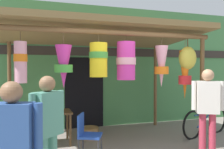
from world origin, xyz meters
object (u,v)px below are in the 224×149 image
object	(u,v)px
wicker_basket_by_table	(90,133)
vendor_in_orange	(12,148)
display_table	(38,116)
folding_chair	(86,132)
flower_heap_on_table	(37,109)
parked_bicycle	(206,122)
shopper_by_bananas	(48,124)
customer_foreground	(208,105)

from	to	relation	value
wicker_basket_by_table	vendor_in_orange	world-z (taller)	vendor_in_orange
display_table	wicker_basket_by_table	distance (m)	1.30
folding_chair	vendor_in_orange	distance (m)	2.18
flower_heap_on_table	parked_bicycle	size ratio (longest dim) A/B	0.39
display_table	folding_chair	bearing A→B (deg)	-52.66
folding_chair	shopper_by_bananas	world-z (taller)	shopper_by_bananas
vendor_in_orange	folding_chair	bearing A→B (deg)	58.97
wicker_basket_by_table	parked_bicycle	size ratio (longest dim) A/B	0.26
flower_heap_on_table	vendor_in_orange	bearing A→B (deg)	-94.86
parked_bicycle	display_table	bearing A→B (deg)	173.40
parked_bicycle	vendor_in_orange	distance (m)	4.97
vendor_in_orange	shopper_by_bananas	xyz separation A→B (m)	(0.37, 0.81, 0.02)
display_table	parked_bicycle	size ratio (longest dim) A/B	0.83
flower_heap_on_table	customer_foreground	world-z (taller)	customer_foreground
vendor_in_orange	customer_foreground	size ratio (longest dim) A/B	0.93
flower_heap_on_table	wicker_basket_by_table	distance (m)	1.37
flower_heap_on_table	customer_foreground	bearing A→B (deg)	-28.59
folding_chair	customer_foreground	bearing A→B (deg)	-13.74
display_table	vendor_in_orange	size ratio (longest dim) A/B	0.91
display_table	flower_heap_on_table	bearing A→B (deg)	112.36
shopper_by_bananas	display_table	bearing A→B (deg)	92.59
display_table	vendor_in_orange	xyz separation A→B (m)	(-0.27, -2.93, 0.26)
display_table	wicker_basket_by_table	world-z (taller)	display_table
customer_foreground	flower_heap_on_table	bearing A→B (deg)	151.41
flower_heap_on_table	wicker_basket_by_table	xyz separation A→B (m)	(1.20, 0.14, -0.66)
display_table	vendor_in_orange	world-z (taller)	vendor_in_orange
parked_bicycle	customer_foreground	bearing A→B (deg)	-128.23
display_table	customer_foreground	world-z (taller)	customer_foreground
folding_chair	flower_heap_on_table	bearing A→B (deg)	126.78
shopper_by_bananas	vendor_in_orange	bearing A→B (deg)	-114.44
wicker_basket_by_table	customer_foreground	bearing A→B (deg)	-43.80
shopper_by_bananas	flower_heap_on_table	bearing A→B (deg)	93.07
customer_foreground	vendor_in_orange	bearing A→B (deg)	-158.99
display_table	wicker_basket_by_table	size ratio (longest dim) A/B	3.23
flower_heap_on_table	customer_foreground	size ratio (longest dim) A/B	0.40
shopper_by_bananas	wicker_basket_by_table	bearing A→B (deg)	64.91
display_table	vendor_in_orange	distance (m)	2.95
display_table	shopper_by_bananas	bearing A→B (deg)	-87.41
wicker_basket_by_table	customer_foreground	world-z (taller)	customer_foreground
folding_chair	shopper_by_bananas	xyz separation A→B (m)	(-0.74, -1.03, 0.43)
display_table	parked_bicycle	xyz separation A→B (m)	(4.01, -0.46, -0.31)
wicker_basket_by_table	vendor_in_orange	size ratio (longest dim) A/B	0.28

